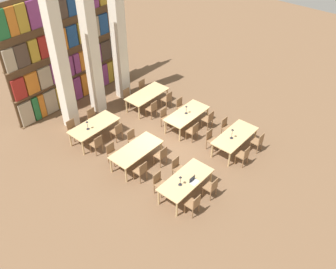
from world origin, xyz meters
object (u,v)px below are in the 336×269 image
Objects in this scene: reading_table_3 at (187,115)px; chair_22 at (167,99)px; chair_13 at (165,117)px; chair_20 at (152,109)px; chair_21 at (128,97)px; pillar_center at (92,52)px; chair_8 at (141,171)px; chair_12 at (193,131)px; chair_4 at (244,155)px; chair_6 at (258,142)px; chair_0 at (194,204)px; reading_table_4 at (94,126)px; chair_17 at (73,129)px; reading_table_0 at (186,181)px; chair_10 at (161,155)px; chair_14 at (208,119)px; chair_16 at (97,144)px; chair_3 at (178,168)px; chair_2 at (211,187)px; reading_table_1 at (235,137)px; chair_15 at (181,106)px; chair_9 at (113,153)px; desk_lamp_2 at (186,108)px; desk_lamp_0 at (180,179)px; reading_table_5 at (147,95)px; pillar_left at (61,66)px; chair_19 at (93,117)px; desk_lamp_3 at (87,124)px; chair_23 at (144,88)px; chair_18 at (117,131)px; laptop at (194,181)px; pillar_right at (119,40)px; reading_table_2 at (136,150)px; chair_1 at (159,183)px; desk_lamp_1 at (232,132)px; chair_7 at (226,127)px.

chair_22 is at bearing 69.75° from reading_table_3.
chair_13 is 0.92m from chair_20.
chair_13 and chair_21 have the same top height.
chair_13 is at bearing -72.00° from pillar_center.
chair_8 and chair_12 have the same top height.
chair_4 is 1.00× the size of chair_6.
chair_0 is 5.79m from reading_table_4.
chair_21 is (3.36, 0.00, 0.00)m from chair_17.
reading_table_0 is 1.85m from chair_10.
chair_6 is 0.41× the size of reading_table_4.
chair_16 is at bearing 150.65° from chair_14.
pillar_center is at bearing -35.51° from chair_21.
chair_2 is at bearing 90.00° from chair_3.
reading_table_1 is (1.67, -6.57, -2.32)m from pillar_center.
chair_15 is at bearing -11.69° from chair_16.
desk_lamp_2 reaches higher than chair_9.
desk_lamp_0 reaches higher than chair_12.
chair_10 is (0.97, 1.75, -0.55)m from desk_lamp_0.
reading_table_5 is (0.61, 1.69, 0.19)m from chair_13.
chair_22 is at bearing -11.27° from reading_table_4.
chair_14 is 5.02m from chair_16.
pillar_left reaches higher than chair_21.
pillar_center is 8.09m from chair_0.
reading_table_1 is 0.98m from chair_4.
pillar_center reaches higher than chair_19.
chair_10 is at bearing -101.48° from pillar_center.
reading_table_3 is (-0.61, 3.26, 0.19)m from chair_6.
desk_lamp_3 reaches higher than chair_10.
chair_15 is at bearing -23.79° from reading_table_4.
chair_14 is 2.13× the size of desk_lamp_2.
chair_8 is at bearing 42.49° from chair_23.
chair_18 is at bearing -179.87° from chair_20.
laptop is at bearing -137.97° from desk_lamp_2.
chair_3 is at bearing -147.11° from desk_lamp_2.
chair_13 is 1.00× the size of chair_22.
reading_table_1 is 5.76m from chair_23.
chair_22 is (0.63, -2.40, -2.51)m from pillar_right.
chair_13 is (-0.56, -3.31, -2.51)m from pillar_right.
reading_table_3 is (3.22, 0.01, 0.00)m from reading_table_2.
chair_1 is 0.99m from desk_lamp_0.
reading_table_2 is (-0.46, 1.73, 0.19)m from chair_3.
chair_15 is at bearing -142.85° from chair_3.
chair_1 is at bearing 37.79° from chair_13.
chair_12 is 3.31m from reading_table_5.
chair_6 is at bearing 90.60° from chair_15.
chair_14 is 1.00× the size of chair_21.
chair_16 is (-3.59, 4.15, -0.59)m from desk_lamp_1.
pillar_left reaches higher than chair_0.
chair_7 is 1.00× the size of chair_12.
reading_table_3 is at bearing -23.82° from chair_16.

